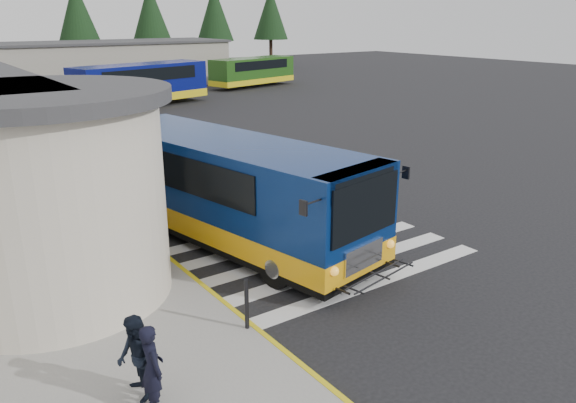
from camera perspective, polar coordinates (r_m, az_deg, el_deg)
ground at (r=16.90m, az=1.97°, el=-3.97°), size 140.00×140.00×0.00m
curb_strip at (r=18.42m, az=-15.89°, el=-2.50°), size 0.12×34.00×0.16m
crosswalk at (r=16.03m, az=2.28°, el=-5.22°), size 8.00×5.35×0.01m
depot_building at (r=56.75m, az=-19.87°, el=12.91°), size 26.40×8.40×4.20m
tree_line at (r=64.39m, az=-22.17°, el=17.36°), size 58.40×4.40×10.00m
transit_bus at (r=16.61m, az=-6.16°, el=0.89°), size 5.17×11.13×3.05m
pedestrian_a at (r=9.83m, az=-13.63°, el=-16.10°), size 0.41×0.59×1.56m
pedestrian_b at (r=10.14m, az=-15.17°, el=-15.13°), size 0.64×0.79×1.54m
bollard at (r=11.88m, az=-4.22°, el=-10.33°), size 0.09×0.09×1.13m
far_bus_a at (r=43.77m, az=-14.74°, el=11.59°), size 10.73×5.29×2.67m
far_bus_b at (r=54.67m, az=-3.61°, el=13.13°), size 9.37×4.62×2.33m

